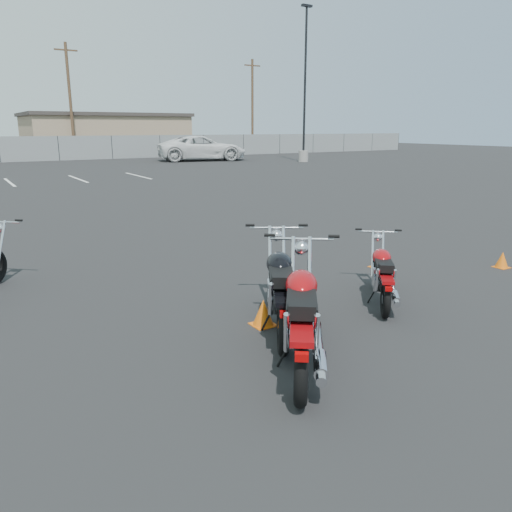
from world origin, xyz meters
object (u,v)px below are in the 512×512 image
motorcycle_rear_red (382,275)px  white_van (202,141)px  motorcycle_second_black (281,289)px  motorcycle_third_red (302,317)px

motorcycle_rear_red → white_van: 31.91m
motorcycle_rear_red → white_van: white_van is taller
motorcycle_second_black → motorcycle_third_red: size_ratio=0.99×
white_van → motorcycle_third_red: bearing=169.5°
motorcycle_second_black → motorcycle_rear_red: 1.75m
motorcycle_second_black → motorcycle_rear_red: size_ratio=1.32×
motorcycle_third_red → white_van: size_ratio=0.28×
motorcycle_third_red → white_van: 33.59m
motorcycle_second_black → motorcycle_rear_red: (1.75, 0.02, -0.10)m
motorcycle_third_red → motorcycle_rear_red: size_ratio=1.34×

